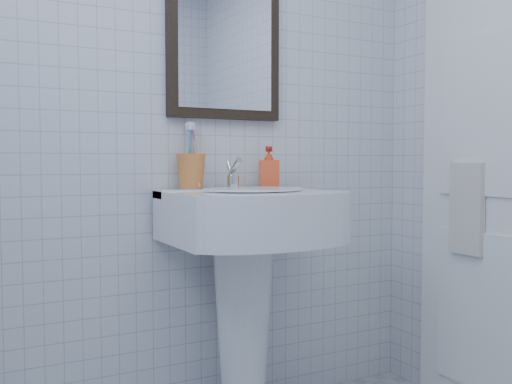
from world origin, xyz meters
TOP-DOWN VIEW (x-y plane):
  - wall_back at (0.00, 1.20)m, footprint 2.20×0.02m
  - washbasin at (0.17, 0.99)m, footprint 0.63×0.46m
  - faucet at (0.17, 1.10)m, footprint 0.05×0.11m
  - toothbrush_cup at (0.00, 1.13)m, footprint 0.13×0.13m
  - soap_dispenser at (0.34, 1.10)m, footprint 0.10×0.10m
  - wall_mirror at (0.17, 1.18)m, footprint 0.50×0.04m
  - bathroom_door at (1.08, 0.55)m, footprint 0.04×0.80m
  - towel_ring at (1.06, 0.68)m, footprint 0.01×0.18m
  - hand_towel at (1.04, 0.68)m, footprint 0.03×0.16m

SIDE VIEW (x-z plane):
  - washbasin at x=0.17m, z-range 0.16..1.13m
  - hand_towel at x=1.04m, z-range 0.68..1.06m
  - bathroom_door at x=1.08m, z-range 0.00..2.00m
  - faucet at x=0.17m, z-range 0.94..1.07m
  - toothbrush_cup at x=0.00m, z-range 0.95..1.09m
  - soap_dispenser at x=0.34m, z-range 0.95..1.13m
  - towel_ring at x=1.06m, z-range 0.96..1.14m
  - wall_back at x=0.00m, z-range 0.00..2.50m
  - wall_mirror at x=0.17m, z-range 1.24..1.86m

